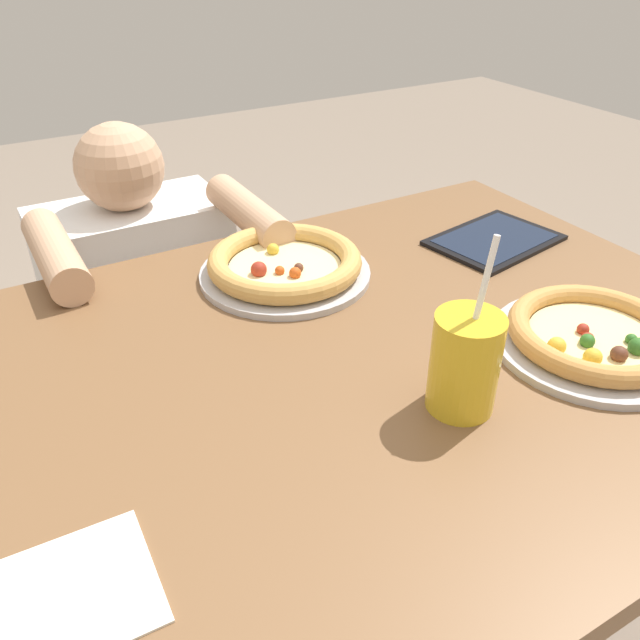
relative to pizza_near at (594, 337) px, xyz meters
The scene contains 7 objects.
dining_table 0.41m from the pizza_near, 155.90° to the left, with size 1.35×0.93×0.75m.
pizza_near is the anchor object (origin of this frame).
pizza_far 0.51m from the pizza_near, 124.44° to the left, with size 0.30×0.30×0.05m.
drink_cup_colored 0.26m from the pizza_near, behind, with size 0.09×0.09×0.24m.
paper_napkin 0.75m from the pizza_near, behind, with size 0.16×0.14×0.00m, color white.
tablet 0.37m from the pizza_near, 69.61° to the left, with size 0.27×0.21×0.01m.
diner_seated 1.03m from the pizza_near, 117.27° to the left, with size 0.44×0.53×0.93m.
Camera 1 is at (-0.38, -0.63, 1.29)m, focal length 36.34 mm.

